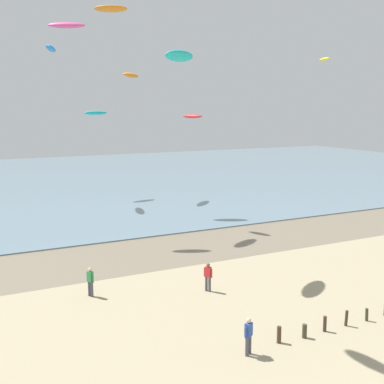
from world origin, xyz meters
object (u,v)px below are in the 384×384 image
Objects in this scene: kite_aloft_3 at (180,56)px; kite_aloft_9 at (192,116)px; person_by_waterline at (90,281)px; kite_aloft_12 at (131,75)px; kite_aloft_2 at (96,113)px; kite_aloft_1 at (324,59)px; person_nearest_camera at (249,335)px; kite_aloft_8 at (111,9)px; kite_aloft_7 at (66,25)px; kite_aloft_10 at (51,48)px; person_trailing_behind at (208,276)px.

kite_aloft_3 is 12.34m from kite_aloft_9.
kite_aloft_12 is (12.47, 28.10, 13.40)m from person_by_waterline.
kite_aloft_2 is (8.79, 30.22, 9.12)m from person_by_waterline.
kite_aloft_3 reaches higher than person_by_waterline.
kite_aloft_1 reaches higher than kite_aloft_9.
person_nearest_camera is 0.49× the size of kite_aloft_12.
kite_aloft_8 reaches higher than kite_aloft_9.
kite_aloft_9 is at bearing -135.43° from kite_aloft_12.
person_nearest_camera is 38.11m from kite_aloft_8.
person_by_waterline is 14.76m from kite_aloft_3.
person_by_waterline is 0.58× the size of kite_aloft_7.
kite_aloft_7 is at bearing 7.55° from kite_aloft_10.
kite_aloft_3 is 21.65m from kite_aloft_8.
kite_aloft_1 is 0.53× the size of kite_aloft_10.
kite_aloft_10 is at bearing 5.45° from kite_aloft_9.
kite_aloft_10 is (-0.71, 38.46, 15.99)m from person_nearest_camera.
kite_aloft_8 is at bearing 78.61° from kite_aloft_2.
kite_aloft_1 reaches higher than kite_aloft_3.
person_nearest_camera is 0.51× the size of kite_aloft_8.
person_by_waterline is 19.86m from kite_aloft_9.
kite_aloft_3 is 1.06× the size of kite_aloft_7.
kite_aloft_12 is at bearing 79.53° from kite_aloft_8.
person_by_waterline is at bearing 114.82° from person_nearest_camera.
person_nearest_camera is 0.79× the size of kite_aloft_9.
kite_aloft_7 is at bearing -82.48° from kite_aloft_1.
kite_aloft_7 is at bearing 57.94° from kite_aloft_9.
person_by_waterline is 0.49× the size of kite_aloft_12.
kite_aloft_12 is at bearing -137.78° from kite_aloft_3.
kite_aloft_1 is 0.65× the size of kite_aloft_2.
kite_aloft_2 is 12.68m from kite_aloft_8.
kite_aloft_3 is (2.28, 11.96, 12.92)m from person_nearest_camera.
kite_aloft_8 is at bearing -102.50° from kite_aloft_7.
kite_aloft_1 is 0.53× the size of kite_aloft_12.
kite_aloft_9 reaches higher than person_trailing_behind.
kite_aloft_9 is (6.24, 14.69, 8.98)m from person_trailing_behind.
kite_aloft_10 is 9.13m from kite_aloft_12.
person_nearest_camera is 31.96m from kite_aloft_1.
person_trailing_behind is at bearing 17.93° from kite_aloft_10.
kite_aloft_1 is at bearing -100.72° from kite_aloft_12.
kite_aloft_10 is (3.75, 28.83, 15.99)m from person_by_waterline.
person_by_waterline is 0.55× the size of kite_aloft_3.
kite_aloft_1 is 0.56× the size of kite_aloft_8.
kite_aloft_2 is at bearing 73.78° from person_by_waterline.
kite_aloft_7 reaches higher than person_by_waterline.
kite_aloft_1 reaches higher than person_by_waterline.
kite_aloft_9 is at bearing -165.67° from kite_aloft_7.
kite_aloft_8 is 1.54× the size of kite_aloft_9.
person_nearest_camera is 1.00× the size of person_trailing_behind.
kite_aloft_9 is at bearing 69.67° from person_nearest_camera.
person_trailing_behind is at bearing -147.33° from kite_aloft_12.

